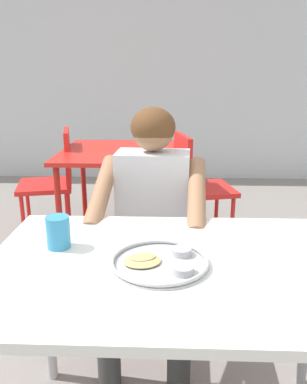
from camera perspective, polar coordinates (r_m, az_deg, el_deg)
The scene contains 9 objects.
back_wall at distance 5.02m, azimuth 1.64°, elevation 21.39°, with size 12.00×0.12×3.40m, color silver.
table_foreground at distance 1.27m, azimuth 3.84°, elevation -13.14°, with size 1.22×0.79×0.75m.
thali_tray at distance 1.21m, azimuth 1.03°, elevation -10.01°, with size 0.30×0.30×0.03m.
drinking_cup at distance 1.35m, azimuth -13.62°, elevation -5.52°, with size 0.08×0.08×0.11m.
chair_foreground at distance 2.09m, azimuth 0.20°, elevation -6.37°, with size 0.45×0.41×0.82m.
diner_foreground at distance 1.81m, azimuth -0.37°, elevation -2.96°, with size 0.51×0.57×1.16m.
table_background_red at distance 3.07m, azimuth -4.48°, elevation 4.63°, with size 0.93×0.94×0.74m.
chair_red_left at distance 3.29m, azimuth -14.03°, elevation 2.25°, with size 0.51×0.51×0.88m.
chair_red_right at distance 3.05m, azimuth 6.11°, elevation 1.56°, with size 0.49×0.51×0.87m.
Camera 1 is at (0.06, -1.03, 1.31)m, focal length 36.91 mm.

